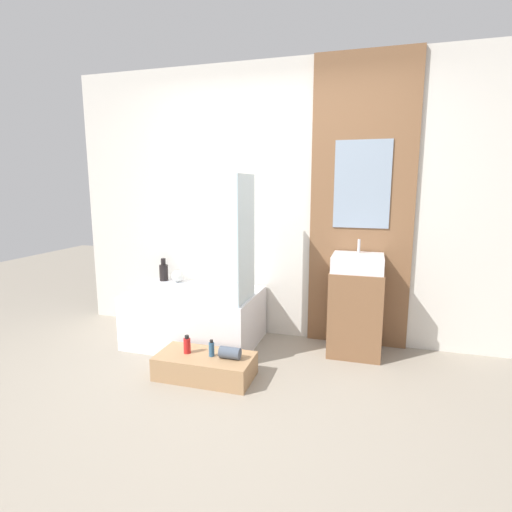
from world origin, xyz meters
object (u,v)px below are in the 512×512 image
at_px(sink, 358,263).
at_px(vase_tall_dark, 164,272).
at_px(bottle_soap_primary, 187,345).
at_px(wooden_step_bench, 205,366).
at_px(bathtub, 196,317).
at_px(vase_round_light, 178,276).
at_px(bottle_soap_secondary, 212,349).

height_order(sink, vase_tall_dark, sink).
xyz_separation_m(vase_tall_dark, bottle_soap_primary, (0.71, -0.94, -0.35)).
bearing_deg(wooden_step_bench, bathtub, 120.36).
distance_m(bathtub, bottle_soap_primary, 0.67).
relative_size(sink, vase_tall_dark, 1.84).
relative_size(wooden_step_bench, bottle_soap_primary, 5.18).
xyz_separation_m(wooden_step_bench, bottle_soap_primary, (-0.15, 0.00, 0.15)).
height_order(bathtub, wooden_step_bench, bathtub).
bearing_deg(bottle_soap_primary, vase_round_light, 120.68).
relative_size(vase_round_light, bottle_soap_primary, 0.85).
bearing_deg(vase_tall_dark, bathtub, -31.72).
bearing_deg(bathtub, bottle_soap_primary, -70.78).
relative_size(sink, vase_round_light, 3.50).
relative_size(wooden_step_bench, bottle_soap_secondary, 5.70).
xyz_separation_m(wooden_step_bench, bottle_soap_secondary, (0.06, 0.00, 0.15)).
bearing_deg(sink, bottle_soap_primary, -147.13).
bearing_deg(bottle_soap_secondary, sink, 37.78).
bearing_deg(bottle_soap_primary, bathtub, 109.22).
height_order(bathtub, vase_round_light, vase_round_light).
bearing_deg(vase_round_light, bottle_soap_primary, -59.32).
xyz_separation_m(bottle_soap_primary, bottle_soap_secondary, (0.21, 0.00, -0.01)).
distance_m(vase_tall_dark, bottle_soap_primary, 1.23).
bearing_deg(wooden_step_bench, bottle_soap_secondary, 0.00).
relative_size(vase_round_light, bottle_soap_secondary, 0.93).
bearing_deg(vase_tall_dark, sink, -3.96).
xyz_separation_m(bathtub, bottle_soap_secondary, (0.43, -0.63, -0.01)).
distance_m(sink, bottle_soap_primary, 1.58).
bearing_deg(wooden_step_bench, vase_round_light, 127.11).
xyz_separation_m(bathtub, vase_tall_dark, (-0.49, 0.30, 0.34)).
distance_m(wooden_step_bench, sink, 1.53).
xyz_separation_m(sink, bottle_soap_secondary, (-1.03, -0.80, -0.58)).
relative_size(bathtub, wooden_step_bench, 1.56).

